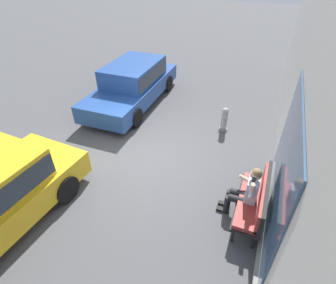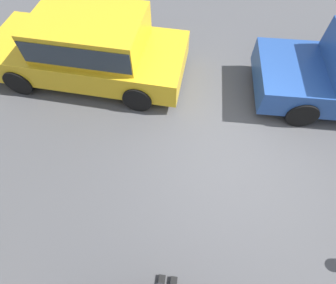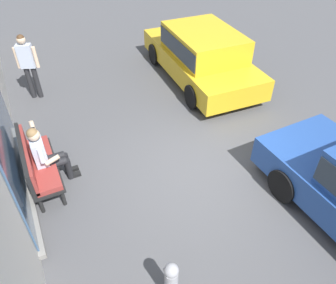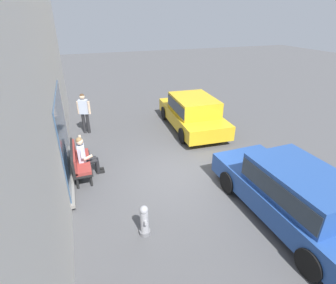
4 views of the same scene
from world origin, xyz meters
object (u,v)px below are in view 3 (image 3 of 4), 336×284
at_px(fire_hydrant, 171,282).
at_px(parked_car_mid, 202,53).
at_px(bench, 35,163).
at_px(person_on_phone, 46,154).
at_px(pedestrian_standing, 28,62).

bearing_deg(fire_hydrant, parked_car_mid, -33.84).
xyz_separation_m(bench, person_on_phone, (-0.01, -0.22, 0.14)).
bearing_deg(person_on_phone, fire_hydrant, -160.74).
bearing_deg(person_on_phone, parked_car_mid, -63.99).
relative_size(bench, parked_car_mid, 0.37).
bearing_deg(parked_car_mid, pedestrian_standing, 76.74).
xyz_separation_m(bench, pedestrian_standing, (3.33, -0.43, 0.48)).
bearing_deg(parked_car_mid, fire_hydrant, 146.16).
height_order(person_on_phone, pedestrian_standing, pedestrian_standing).
distance_m(parked_car_mid, pedestrian_standing, 4.61).
distance_m(person_on_phone, parked_car_mid, 5.22).
bearing_deg(fire_hydrant, pedestrian_standing, 7.72).
bearing_deg(parked_car_mid, bench, 114.86).
relative_size(person_on_phone, pedestrian_standing, 0.76).
bearing_deg(bench, parked_car_mid, -65.14).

